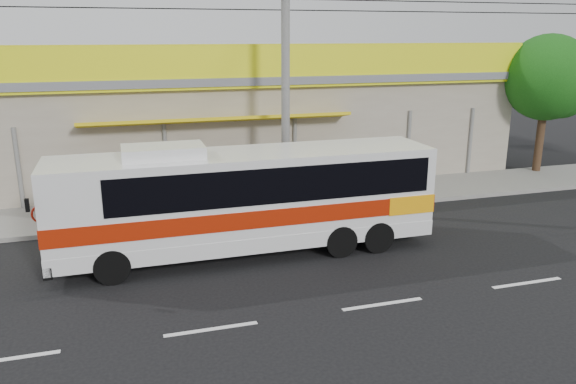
# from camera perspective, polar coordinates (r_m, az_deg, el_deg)

# --- Properties ---
(ground) EXTENTS (120.00, 120.00, 0.00)m
(ground) POSITION_cam_1_polar(r_m,az_deg,el_deg) (15.52, 5.51, -7.25)
(ground) COLOR black
(ground) RESTS_ON ground
(sidewalk) EXTENTS (30.00, 3.20, 0.15)m
(sidewalk) POSITION_cam_1_polar(r_m,az_deg,el_deg) (20.84, -0.68, -0.90)
(sidewalk) COLOR gray
(sidewalk) RESTS_ON ground
(lane_markings) EXTENTS (50.00, 0.12, 0.01)m
(lane_markings) POSITION_cam_1_polar(r_m,az_deg,el_deg) (13.46, 9.58, -11.18)
(lane_markings) COLOR silver
(lane_markings) RESTS_ON ground
(storefront_building) EXTENTS (22.60, 9.20, 5.70)m
(storefront_building) POSITION_cam_1_polar(r_m,az_deg,el_deg) (25.61, -4.17, 7.30)
(storefront_building) COLOR gray
(storefront_building) RESTS_ON ground
(coach_bus) EXTENTS (10.58, 2.29, 3.25)m
(coach_bus) POSITION_cam_1_polar(r_m,az_deg,el_deg) (15.67, -3.66, -0.23)
(coach_bus) COLOR silver
(coach_bus) RESTS_ON ground
(motorbike_red) EXTENTS (2.03, 1.24, 1.01)m
(motorbike_red) POSITION_cam_1_polar(r_m,az_deg,el_deg) (19.84, -22.04, -1.21)
(motorbike_red) COLOR maroon
(motorbike_red) RESTS_ON sidewalk
(tree_near) EXTENTS (3.67, 3.67, 6.09)m
(tree_near) POSITION_cam_1_polar(r_m,az_deg,el_deg) (27.00, 25.09, 10.21)
(tree_near) COLOR #352315
(tree_near) RESTS_ON ground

